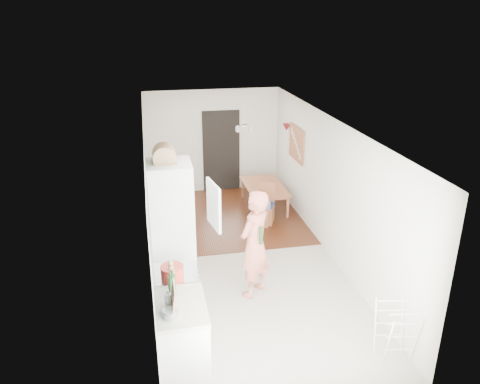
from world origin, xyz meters
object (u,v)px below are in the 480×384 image
object	(u,v)px
stool	(260,216)
dining_table	(265,198)
person	(255,235)
dining_chair	(265,204)
drying_rack	(396,332)

from	to	relation	value
stool	dining_table	bearing A→B (deg)	68.40
person	dining_chair	xyz separation A→B (m)	(0.82, 2.51, -0.60)
dining_chair	dining_table	bearing A→B (deg)	99.60
dining_chair	stool	world-z (taller)	dining_chair
dining_table	dining_chair	xyz separation A→B (m)	(-0.21, -0.79, 0.20)
dining_chair	drying_rack	size ratio (longest dim) A/B	1.08
stool	person	bearing A→B (deg)	-105.79
dining_table	dining_chair	distance (m)	0.84
person	dining_chair	world-z (taller)	person
person	stool	bearing A→B (deg)	-149.17
person	dining_table	xyz separation A→B (m)	(1.03, 3.30, -0.80)
dining_table	dining_chair	world-z (taller)	dining_chair
dining_table	stool	distance (m)	0.96
stool	drying_rack	xyz separation A→B (m)	(0.75, -4.21, 0.18)
dining_table	stool	world-z (taller)	dining_table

